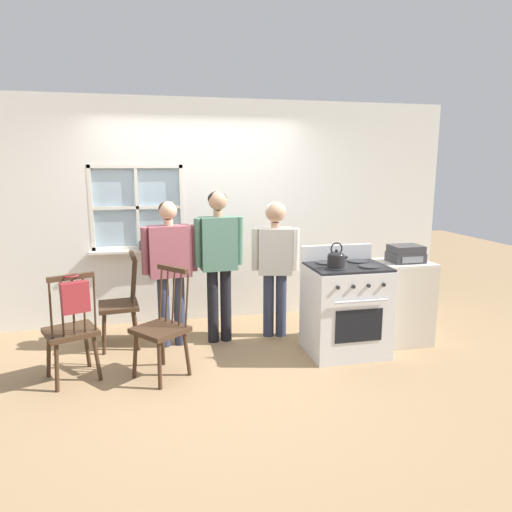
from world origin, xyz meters
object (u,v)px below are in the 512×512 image
chair_near_wall (121,305)px  person_teen_center (219,253)px  side_counter (402,302)px  potted_plant (146,243)px  kettle (336,259)px  stereo (406,254)px  person_adult_right (275,255)px  chair_center_cluster (162,329)px  stove (345,308)px  chair_by_window (71,332)px  handbag (75,296)px  person_elderly_left (170,261)px

chair_near_wall → person_teen_center: size_ratio=0.61×
side_counter → potted_plant: bearing=156.4°
chair_near_wall → person_teen_center: 1.18m
kettle → stereo: kettle is taller
kettle → side_counter: (0.90, 0.28, -0.57)m
potted_plant → person_adult_right: bearing=-27.4°
chair_center_cluster → stove: stove is taller
chair_by_window → person_adult_right: (2.05, 0.67, 0.48)m
chair_center_cluster → stereo: stereo is taller
handbag → person_elderly_left: bearing=46.5°
chair_by_window → chair_near_wall: same height
person_adult_right → stereo: person_adult_right is taller
chair_by_window → kettle: (2.47, -0.07, 0.57)m
stove → potted_plant: potted_plant is taller
person_elderly_left → kettle: (1.56, -0.71, 0.09)m
person_elderly_left → kettle: size_ratio=6.29×
person_adult_right → potted_plant: 1.58m
person_adult_right → chair_center_cluster: bearing=-136.4°
person_teen_center → kettle: bearing=-38.9°
person_adult_right → side_counter: person_adult_right is taller
chair_by_window → chair_center_cluster: bearing=150.5°
potted_plant → handbag: 1.72m
chair_by_window → person_teen_center: 1.65m
person_teen_center → side_counter: (1.95, -0.44, -0.55)m
chair_by_window → potted_plant: bearing=-138.1°
person_adult_right → stereo: size_ratio=4.48×
stove → potted_plant: 2.45m
person_elderly_left → person_adult_right: (1.15, 0.03, 0.00)m
chair_by_window → handbag: (0.09, -0.22, 0.38)m
person_elderly_left → person_teen_center: bearing=-6.1°
chair_center_cluster → person_adult_right: 1.55m
chair_by_window → handbag: size_ratio=3.29×
person_elderly_left → stereo: bearing=-17.5°
chair_by_window → chair_near_wall: (0.38, 0.74, 0.00)m
person_teen_center → side_counter: person_teen_center is taller
chair_center_cluster → kettle: (1.68, 0.02, 0.57)m
person_adult_right → side_counter: 1.47m
kettle → handbag: size_ratio=0.80×
potted_plant → handbag: (-0.57, -1.61, -0.17)m
chair_by_window → kettle: kettle is taller
chair_center_cluster → side_counter: bearing=57.8°
stove → potted_plant: (-1.99, 1.33, 0.53)m
side_counter → stereo: bearing=-90.0°
person_adult_right → stereo: 1.40m
chair_center_cluster → stove: bearing=55.9°
chair_center_cluster → person_elderly_left: (0.11, 0.73, 0.48)m
person_teen_center → chair_near_wall: bearing=170.8°
person_elderly_left → potted_plant: bearing=101.0°
stove → stereo: bearing=10.0°
chair_center_cluster → stereo: bearing=57.3°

